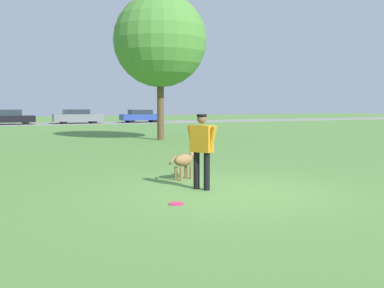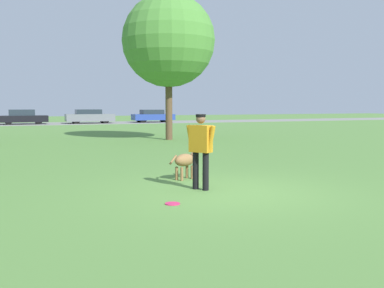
{
  "view_description": "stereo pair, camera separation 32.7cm",
  "coord_description": "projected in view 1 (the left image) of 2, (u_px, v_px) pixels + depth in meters",
  "views": [
    {
      "loc": [
        -4.31,
        -7.94,
        1.78
      ],
      "look_at": [
        -0.35,
        1.12,
        0.9
      ],
      "focal_mm": 42.0,
      "sensor_mm": 36.0,
      "label": 1
    },
    {
      "loc": [
        -4.01,
        -8.06,
        1.78
      ],
      "look_at": [
        -0.35,
        1.12,
        0.9
      ],
      "focal_mm": 42.0,
      "sensor_mm": 36.0,
      "label": 2
    }
  ],
  "objects": [
    {
      "name": "parked_car_grey",
      "position": [
        77.0,
        116.0,
        41.06
      ],
      "size": [
        4.38,
        1.79,
        1.29
      ],
      "rotation": [
        0.0,
        0.0,
        -0.01
      ],
      "color": "slate",
      "rests_on": "ground_plane"
    },
    {
      "name": "tree_mid_center",
      "position": [
        160.0,
        41.0,
        22.02
      ],
      "size": [
        4.58,
        4.58,
        7.19
      ],
      "color": "brown",
      "rests_on": "ground_plane"
    },
    {
      "name": "far_road_strip",
      "position": [
        48.0,
        124.0,
        40.43
      ],
      "size": [
        120.0,
        6.0,
        0.01
      ],
      "color": "gray",
      "rests_on": "ground_plane"
    },
    {
      "name": "dog",
      "position": [
        185.0,
        161.0,
        10.64
      ],
      "size": [
        0.92,
        0.59,
        0.64
      ],
      "rotation": [
        0.0,
        0.0,
        0.5
      ],
      "color": "olive",
      "rests_on": "ground_plane"
    },
    {
      "name": "frisbee",
      "position": [
        176.0,
        204.0,
        8.0
      ],
      "size": [
        0.27,
        0.27,
        0.02
      ],
      "color": "#E52366",
      "rests_on": "ground_plane"
    },
    {
      "name": "ground_plane",
      "position": [
        230.0,
        192.0,
        9.12
      ],
      "size": [
        120.0,
        120.0,
        0.0
      ],
      "primitive_type": "plane",
      "color": "#56843D"
    },
    {
      "name": "person",
      "position": [
        202.0,
        145.0,
        9.29
      ],
      "size": [
        0.46,
        0.66,
        1.58
      ],
      "rotation": [
        0.0,
        0.0,
        -1.01
      ],
      "color": "black",
      "rests_on": "ground_plane"
    },
    {
      "name": "parked_car_blue",
      "position": [
        141.0,
        116.0,
        43.64
      ],
      "size": [
        4.01,
        1.75,
        1.24
      ],
      "rotation": [
        0.0,
        0.0,
        -0.0
      ],
      "color": "#284293",
      "rests_on": "ground_plane"
    },
    {
      "name": "parked_car_black",
      "position": [
        10.0,
        117.0,
        38.89
      ],
      "size": [
        4.13,
        1.74,
        1.3
      ],
      "rotation": [
        0.0,
        0.0,
        0.02
      ],
      "color": "black",
      "rests_on": "ground_plane"
    }
  ]
}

